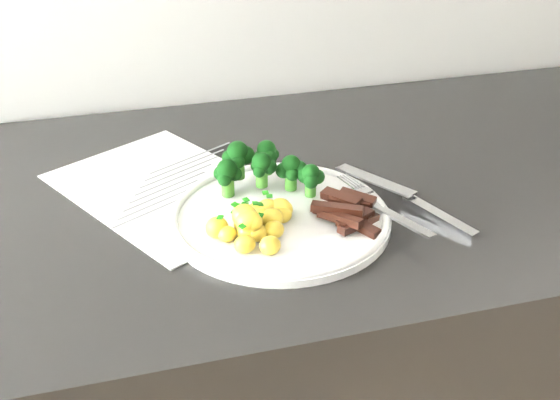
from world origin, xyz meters
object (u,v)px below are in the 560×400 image
at_px(fork, 386,209).
at_px(knife, 420,206).
at_px(potatoes, 256,220).
at_px(beef_strips, 347,213).
at_px(plate, 280,216).
at_px(broccoli, 265,165).
at_px(recipe_paper, 168,189).

relative_size(fork, knife, 0.83).
relative_size(potatoes, fork, 0.64).
relative_size(beef_strips, knife, 0.48).
bearing_deg(knife, potatoes, -179.35).
xyz_separation_m(plate, broccoli, (-0.00, 0.07, 0.04)).
xyz_separation_m(potatoes, beef_strips, (0.11, -0.01, -0.00)).
xyz_separation_m(recipe_paper, potatoes, (0.08, -0.14, 0.02)).
height_order(fork, knife, fork).
bearing_deg(beef_strips, knife, 4.62).
bearing_deg(beef_strips, plate, 156.21).
bearing_deg(plate, recipe_paper, 136.08).
distance_m(recipe_paper, plate, 0.16).
bearing_deg(plate, broccoli, 91.44).
bearing_deg(beef_strips, fork, -0.65).
height_order(plate, broccoli, broccoli).
height_order(beef_strips, knife, beef_strips).
distance_m(recipe_paper, broccoli, 0.13).
height_order(beef_strips, fork, beef_strips).
relative_size(recipe_paper, knife, 1.78).
relative_size(plate, broccoli, 1.99).
height_order(plate, fork, fork).
xyz_separation_m(recipe_paper, beef_strips, (0.19, -0.15, 0.02)).
bearing_deg(plate, fork, -14.92).
distance_m(broccoli, potatoes, 0.10).
bearing_deg(knife, beef_strips, -175.38).
distance_m(broccoli, beef_strips, 0.12).
xyz_separation_m(beef_strips, fork, (0.05, -0.00, -0.00)).
bearing_deg(plate, knife, -7.93).
relative_size(broccoli, potatoes, 1.23).
relative_size(beef_strips, fork, 0.58).
relative_size(broccoli, beef_strips, 1.36).
distance_m(recipe_paper, fork, 0.28).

